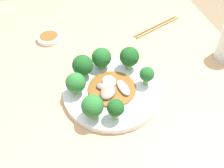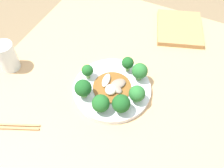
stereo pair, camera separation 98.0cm
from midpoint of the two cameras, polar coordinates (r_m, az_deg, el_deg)
table at (r=1.03m, az=10.72°, el=-39.35°), size 1.14×0.92×0.76m
plate at (r=0.66m, az=19.68°, el=-38.69°), size 0.27×0.27×0.02m
broccoli_northwest at (r=0.64m, az=23.73°, el=-29.57°), size 0.06×0.06×0.07m
broccoli_south at (r=0.59m, az=10.02°, el=-40.86°), size 0.05×0.05×0.06m
broccoli_southwest at (r=0.60m, az=10.71°, el=-34.57°), size 0.06×0.06×0.07m
broccoli_east at (r=0.62m, az=25.70°, el=-46.43°), size 0.04×0.04×0.06m
broccoli_southeast at (r=0.60m, az=18.18°, el=-47.63°), size 0.06×0.06×0.07m
broccoli_north at (r=0.65m, az=29.87°, el=-34.32°), size 0.04×0.04×0.06m
broccoli_west at (r=0.62m, az=15.53°, el=-30.55°), size 0.06×0.06×0.06m
stirfry_center at (r=0.64m, az=20.06°, el=-38.61°), size 0.13×0.13×0.02m
chopsticks at (r=0.81m, az=25.27°, el=-13.02°), size 0.10×0.20×0.01m
sauce_dish at (r=0.70m, az=-3.76°, el=-19.34°), size 0.08×0.08×0.02m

